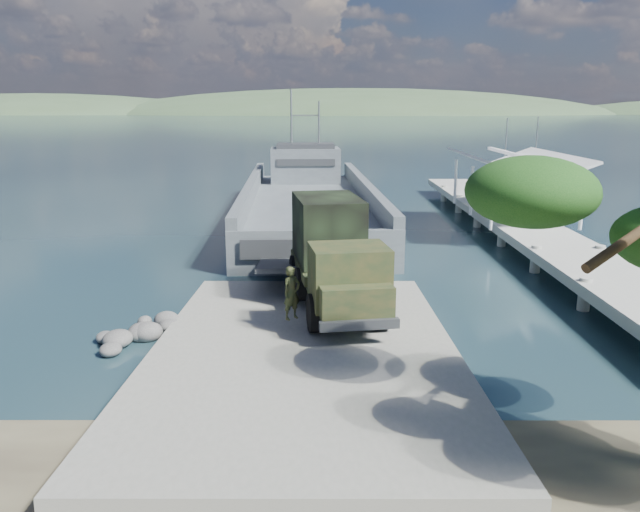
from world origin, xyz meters
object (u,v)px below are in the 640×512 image
Objects in this scene: soldier at (292,304)px; sailboat_far at (533,189)px; sailboat_near at (503,197)px; pier at (516,212)px; military_truck at (334,254)px; landing_craft at (308,210)px.

soldier is 0.26× the size of sailboat_far.
sailboat_far is (4.34, 5.11, 0.00)m from sailboat_near.
pier reaches higher than soldier.
military_truck is at bearing 23.70° from soldier.
sailboat_far is (19.78, 35.33, -2.14)m from military_truck.
sailboat_far is at bearing 21.65° from soldier.
pier is at bearing -119.28° from sailboat_near.
military_truck is (-11.93, -15.33, 0.93)m from pier.
pier is 19.44m from military_truck.
sailboat_near reaches higher than pier.
military_truck is at bearing -88.63° from landing_craft.
military_truck is 34.01m from sailboat_near.
military_truck is at bearing -127.89° from pier.
pier is 22.78m from soldier.
pier is 1.25× the size of landing_craft.
pier is 14.38m from landing_craft.
sailboat_far is at bearing 68.56° from pier.
sailboat_near is 6.70m from sailboat_far.
landing_craft is 20.72m from military_truck.
sailboat_far is (21.21, 14.73, -0.45)m from landing_craft.
soldier is (-0.12, -23.64, 0.61)m from landing_craft.
landing_craft is 25.82m from sailboat_far.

